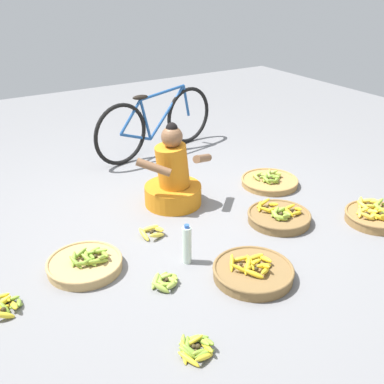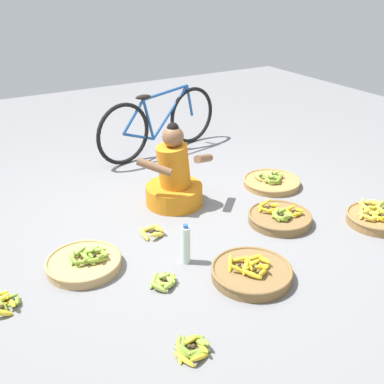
% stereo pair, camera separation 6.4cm
% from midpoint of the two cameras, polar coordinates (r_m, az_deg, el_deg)
% --- Properties ---
extents(ground_plane, '(10.00, 10.00, 0.00)m').
position_cam_midpoint_polar(ground_plane, '(4.05, -1.94, -3.40)').
color(ground_plane, slate).
extents(vendor_woman_front, '(0.75, 0.52, 0.78)m').
position_cam_midpoint_polar(vendor_woman_front, '(4.21, -2.78, 1.57)').
color(vendor_woman_front, orange).
rests_on(vendor_woman_front, ground).
extents(bicycle_leaning, '(1.67, 0.43, 0.73)m').
position_cam_midpoint_polar(bicycle_leaning, '(5.41, -4.71, 8.39)').
color(bicycle_leaning, black).
rests_on(bicycle_leaning, ground).
extents(banana_basket_mid_left, '(0.54, 0.54, 0.15)m').
position_cam_midpoint_polar(banana_basket_mid_left, '(4.05, 10.14, -2.96)').
color(banana_basket_mid_left, brown).
rests_on(banana_basket_mid_left, ground).
extents(banana_basket_near_vendor, '(0.51, 0.51, 0.17)m').
position_cam_midpoint_polar(banana_basket_near_vendor, '(4.28, 21.07, -2.71)').
color(banana_basket_near_vendor, olive).
rests_on(banana_basket_near_vendor, ground).
extents(banana_basket_front_center, '(0.57, 0.57, 0.15)m').
position_cam_midpoint_polar(banana_basket_front_center, '(3.34, 6.93, -9.61)').
color(banana_basket_front_center, brown).
rests_on(banana_basket_front_center, ground).
extents(banana_basket_back_left, '(0.55, 0.55, 0.15)m').
position_cam_midpoint_polar(banana_basket_back_left, '(3.49, -13.44, -8.53)').
color(banana_basket_back_left, tan).
rests_on(banana_basket_back_left, ground).
extents(banana_basket_front_right, '(0.57, 0.57, 0.13)m').
position_cam_midpoint_polar(banana_basket_front_right, '(4.72, 9.08, 1.32)').
color(banana_basket_front_right, '#A87F47').
rests_on(banana_basket_front_right, ground).
extents(loose_bananas_back_center, '(0.26, 0.29, 0.10)m').
position_cam_midpoint_polar(loose_bananas_back_center, '(3.30, -22.59, -12.72)').
color(loose_bananas_back_center, olive).
rests_on(loose_bananas_back_center, ground).
extents(loose_bananas_front_left, '(0.23, 0.22, 0.09)m').
position_cam_midpoint_polar(loose_bananas_front_left, '(3.27, -3.80, -10.82)').
color(loose_bananas_front_left, '#9EB747').
rests_on(loose_bananas_front_left, ground).
extents(loose_bananas_back_right, '(0.19, 0.21, 0.09)m').
position_cam_midpoint_polar(loose_bananas_back_right, '(3.82, -5.35, -4.87)').
color(loose_bananas_back_right, yellow).
rests_on(loose_bananas_back_right, ground).
extents(loose_bananas_near_bicycle, '(0.24, 0.24, 0.09)m').
position_cam_midpoint_polar(loose_bananas_near_bicycle, '(2.79, -0.26, -18.52)').
color(loose_bananas_near_bicycle, olive).
rests_on(loose_bananas_near_bicycle, ground).
extents(water_bottle, '(0.07, 0.07, 0.32)m').
position_cam_midpoint_polar(water_bottle, '(3.42, -1.17, -6.46)').
color(water_bottle, silver).
rests_on(water_bottle, ground).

